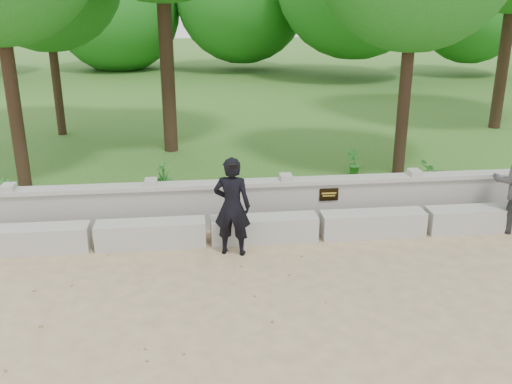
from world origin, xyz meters
TOP-DOWN VIEW (x-y plane):
  - ground at (0.00, 0.00)m, footprint 80.00×80.00m
  - lawn at (0.00, 14.00)m, footprint 40.00×22.00m
  - concrete_bench at (0.00, 1.90)m, footprint 11.90×0.45m
  - parapet_wall at (0.00, 2.60)m, footprint 12.50×0.35m
  - man_main at (-1.60, 1.43)m, footprint 0.71×0.65m
  - shrub_a at (-5.90, 3.73)m, footprint 0.30×0.34m
  - shrub_b at (1.41, 4.70)m, footprint 0.42×0.42m
  - shrub_c at (2.70, 3.30)m, footprint 0.80×0.81m
  - shrub_d at (-2.84, 4.03)m, footprint 0.38×0.42m

SIDE VIEW (x-z plane):
  - ground at x=0.00m, z-range 0.00..0.00m
  - lawn at x=0.00m, z-range 0.00..0.25m
  - concrete_bench at x=0.00m, z-range 0.00..0.45m
  - parapet_wall at x=0.00m, z-range 0.01..0.91m
  - shrub_a at x=-5.90m, z-range 0.25..0.79m
  - shrub_b at x=1.41m, z-range 0.25..0.85m
  - shrub_c at x=2.70m, z-range 0.25..0.93m
  - shrub_d at x=-2.84m, z-range 0.25..0.94m
  - man_main at x=-1.60m, z-range 0.00..1.71m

